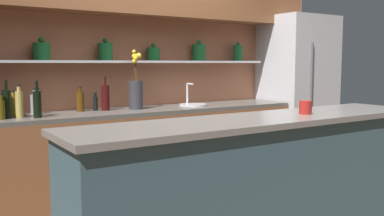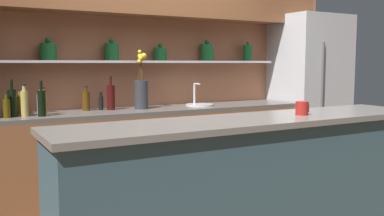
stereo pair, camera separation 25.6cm
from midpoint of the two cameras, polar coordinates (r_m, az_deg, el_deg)
back_wall_unit at (r=4.71m, az=-9.31°, el=7.85°), size 5.20×0.44×2.60m
back_counter_unit at (r=4.51m, az=-8.50°, el=-5.99°), size 3.63×0.62×0.92m
island_counter at (r=3.09m, az=7.01°, el=-10.61°), size 2.85×0.61×1.02m
refrigerator at (r=5.72m, az=12.61°, el=1.87°), size 0.84×0.73×1.99m
flower_vase at (r=4.43m, az=-9.13°, el=2.21°), size 0.14×0.16×0.61m
sink_fixture at (r=4.75m, az=-1.47°, el=0.57°), size 0.31×0.31×0.25m
bottle_oil_0 at (r=4.24m, az=-24.33°, el=0.30°), size 0.06×0.06×0.23m
bottle_wine_1 at (r=3.98m, az=-21.68°, el=0.54°), size 0.07×0.07×0.32m
bottle_spirit_2 at (r=4.27m, az=-21.88°, el=0.54°), size 0.07×0.07×0.24m
bottle_sauce_3 at (r=4.39m, az=-14.41°, el=0.68°), size 0.05×0.05×0.18m
bottle_spirit_4 at (r=4.36m, az=-16.32°, el=0.86°), size 0.08×0.08×0.25m
bottle_oil_5 at (r=3.97m, az=-25.79°, el=-0.13°), size 0.06×0.06×0.22m
bottle_wine_6 at (r=4.03m, az=-25.17°, el=0.54°), size 0.07×0.07×0.34m
bottle_spirit_7 at (r=4.03m, az=-23.75°, el=0.52°), size 0.06×0.06×0.29m
bottle_oil_8 at (r=4.10m, az=-21.50°, el=0.42°), size 0.06×0.06×0.25m
bottle_wine_9 at (r=4.38m, az=-13.12°, el=1.38°), size 0.08×0.08×0.34m
coffee_mug at (r=3.21m, az=12.71°, el=0.08°), size 0.11×0.09×0.10m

